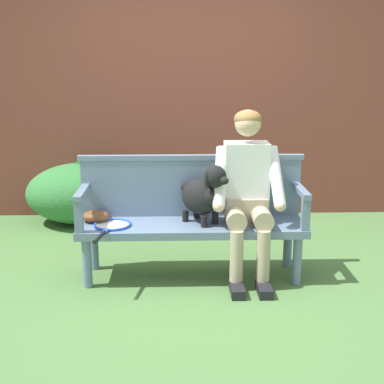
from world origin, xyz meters
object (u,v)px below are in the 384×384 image
at_px(garden_bench, 192,230).
at_px(baseball_glove, 96,216).
at_px(person_seated, 247,189).
at_px(dog_on_bench, 204,194).
at_px(tennis_racket, 111,226).

distance_m(garden_bench, baseball_glove, 0.76).
xyz_separation_m(garden_bench, baseball_glove, (-0.75, 0.06, 0.10)).
distance_m(person_seated, baseball_glove, 1.20).
xyz_separation_m(dog_on_bench, tennis_racket, (-0.71, -0.06, -0.23)).
bearing_deg(person_seated, dog_on_bench, -179.27).
distance_m(garden_bench, person_seated, 0.54).
xyz_separation_m(garden_bench, dog_on_bench, (0.09, -0.01, 0.30)).
bearing_deg(baseball_glove, garden_bench, -5.79).
bearing_deg(garden_bench, person_seated, -1.15).
bearing_deg(dog_on_bench, baseball_glove, 175.18).
distance_m(person_seated, dog_on_bench, 0.33).
bearing_deg(garden_bench, dog_on_bench, -7.83).
bearing_deg(person_seated, garden_bench, 178.85).
distance_m(person_seated, tennis_racket, 1.07).
relative_size(garden_bench, baseball_glove, 7.97).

